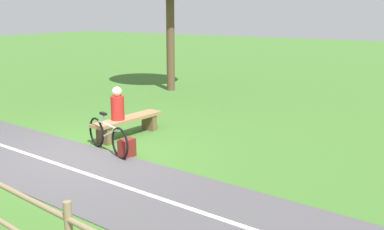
{
  "coord_description": "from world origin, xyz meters",
  "views": [
    {
      "loc": [
        6.53,
        6.82,
        2.98
      ],
      "look_at": [
        -0.91,
        2.08,
        0.92
      ],
      "focal_mm": 42.49,
      "sensor_mm": 36.0,
      "label": 1
    }
  ],
  "objects_px": {
    "bicycle": "(108,136)",
    "backpack": "(127,148)",
    "person_seated": "(117,105)",
    "bench": "(128,123)"
  },
  "relations": [
    {
      "from": "bicycle",
      "to": "backpack",
      "type": "height_order",
      "value": "bicycle"
    },
    {
      "from": "person_seated",
      "to": "bicycle",
      "type": "xyz_separation_m",
      "value": [
        0.88,
        0.49,
        -0.47
      ]
    },
    {
      "from": "person_seated",
      "to": "backpack",
      "type": "distance_m",
      "value": 1.5
    },
    {
      "from": "bench",
      "to": "person_seated",
      "type": "xyz_separation_m",
      "value": [
        0.31,
        -0.02,
        0.49
      ]
    },
    {
      "from": "person_seated",
      "to": "bicycle",
      "type": "relative_size",
      "value": 0.48
    },
    {
      "from": "bicycle",
      "to": "backpack",
      "type": "xyz_separation_m",
      "value": [
        0.02,
        0.53,
        -0.17
      ]
    },
    {
      "from": "person_seated",
      "to": "bench",
      "type": "bearing_deg",
      "value": 180.0
    },
    {
      "from": "backpack",
      "to": "bicycle",
      "type": "bearing_deg",
      "value": -91.67
    },
    {
      "from": "bench",
      "to": "backpack",
      "type": "bearing_deg",
      "value": 43.64
    },
    {
      "from": "bench",
      "to": "person_seated",
      "type": "relative_size",
      "value": 2.63
    }
  ]
}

